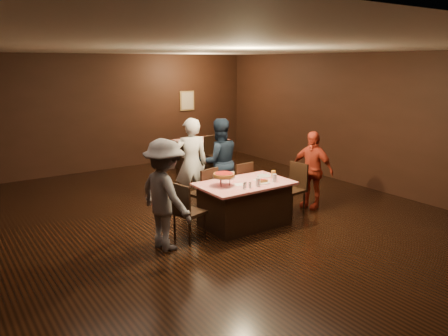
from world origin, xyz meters
The scene contains 23 objects.
room centered at (0.00, 0.01, 2.14)m, with size 10.00×10.04×3.02m.
main_table centered at (0.26, -0.40, 0.39)m, with size 1.60×1.00×0.77m, color red.
back_table centered at (1.90, 3.72, 0.39)m, with size 1.30×0.90×0.77m, color #AF190B.
chair_far_left centered at (-0.14, 0.35, 0.47)m, with size 0.42×0.42×0.95m, color black.
chair_far_right centered at (0.66, 0.35, 0.47)m, with size 0.42×0.42×0.95m, color black.
chair_end_left centered at (-0.84, -0.40, 0.47)m, with size 0.42×0.42×0.95m, color black.
chair_end_right centered at (1.36, -0.40, 0.47)m, with size 0.42×0.42×0.95m, color black.
chair_back_near centered at (1.90, 3.02, 0.47)m, with size 0.42×0.42×0.95m, color black.
chair_back_far centered at (1.90, 4.32, 0.47)m, with size 0.42×0.42×0.95m, color black.
diner_white_jacket centered at (-0.03, 0.92, 0.89)m, with size 0.65×0.42×1.77m, color silver.
diner_navy_hoodie centered at (0.58, 0.88, 0.86)m, with size 0.84×0.65×1.72m, color #131E31.
diner_grey_knit centered at (-1.30, -0.50, 0.85)m, with size 1.10×0.63×1.70m, color #5E5E63.
diner_red_shirt centered at (1.92, -0.34, 0.76)m, with size 0.89×0.37×1.51m, color #AC321E.
pizza_stand centered at (-0.14, -0.35, 0.95)m, with size 0.38×0.38×0.22m.
plate_with_slice centered at (0.51, -0.58, 0.80)m, with size 0.25×0.25×0.06m.
plate_empty centered at (0.81, -0.25, 0.78)m, with size 0.25×0.25×0.01m, color white.
glass_front_left centered at (0.31, -0.70, 0.84)m, with size 0.08×0.08×0.14m, color silver.
glass_front_right centered at (0.71, -0.65, 0.84)m, with size 0.08×0.08×0.14m, color silver.
glass_amber centered at (0.86, -0.45, 0.84)m, with size 0.08×0.08×0.14m, color #BF7F26.
glass_back centered at (0.21, -0.10, 0.84)m, with size 0.08×0.08×0.14m, color silver.
condiments centered at (0.08, -0.68, 0.82)m, with size 0.17×0.10×0.09m.
napkin_center centered at (0.56, -0.40, 0.77)m, with size 0.16×0.16×0.01m, color white.
napkin_left centered at (0.11, -0.45, 0.77)m, with size 0.16×0.16×0.01m, color white.
Camera 1 is at (-4.10, -6.15, 2.77)m, focal length 35.00 mm.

